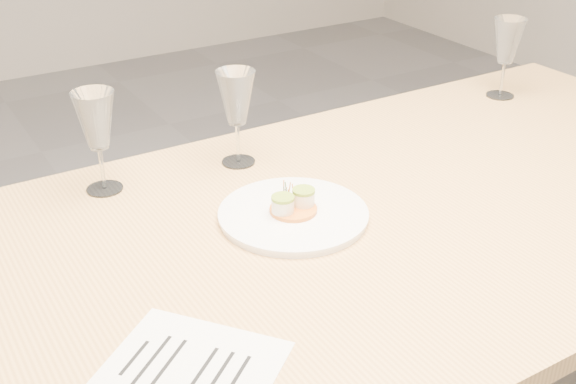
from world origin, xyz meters
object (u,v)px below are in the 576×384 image
recipe_sheet (193,365)px  wine_glass_3 (508,42)px  dining_table (299,265)px  wine_glass_1 (96,122)px  wine_glass_2 (236,100)px  dinner_plate (293,213)px

recipe_sheet → wine_glass_3: (1.21, 0.57, 0.15)m
dining_table → wine_glass_1: (-0.26, 0.37, 0.22)m
wine_glass_1 → dining_table: bearing=-55.6°
recipe_sheet → wine_glass_3: size_ratio=1.43×
dining_table → wine_glass_2: 0.41m
dining_table → wine_glass_2: wine_glass_2 is taller
dinner_plate → wine_glass_2: wine_glass_2 is taller
wine_glass_1 → dinner_plate: bearing=-48.3°
wine_glass_3 → wine_glass_2: bearing=179.9°
recipe_sheet → wine_glass_1: 0.62m
dining_table → wine_glass_2: size_ratio=10.99×
dining_table → wine_glass_2: (0.05, 0.34, 0.22)m
wine_glass_1 → wine_glass_2: (0.31, -0.03, -0.00)m
dining_table → dinner_plate: (0.02, 0.06, 0.08)m
dinner_plate → wine_glass_1: size_ratio=1.35×
recipe_sheet → dinner_plate: bearing=1.0°
wine_glass_2 → recipe_sheet: bearing=-123.5°
dinner_plate → wine_glass_3: size_ratio=1.35×
dinner_plate → wine_glass_1: (-0.28, 0.31, 0.14)m
dinner_plate → recipe_sheet: (-0.35, -0.29, -0.01)m
dinner_plate → wine_glass_3: (0.86, 0.28, 0.14)m
dining_table → wine_glass_3: wine_glass_3 is taller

